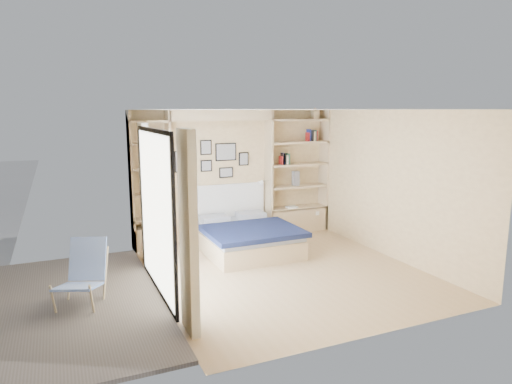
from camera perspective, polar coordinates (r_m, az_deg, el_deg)
name	(u,v)px	position (r m, az deg, el deg)	size (l,w,h in m)	color
ground	(285,271)	(7.27, 3.60, -9.87)	(4.50, 4.50, 0.00)	tan
room_shell	(227,190)	(8.20, -3.60, 0.22)	(4.50, 4.50, 4.50)	beige
bed	(245,236)	(8.21, -1.35, -5.58)	(1.59, 1.98, 1.07)	tan
photo_gallery	(211,157)	(8.76, -5.64, 4.31)	(1.48, 0.02, 0.82)	black
reading_lamps	(223,185)	(8.67, -4.17, 0.91)	(1.92, 0.12, 0.15)	silver
shelf_decor	(291,150)	(9.25, 4.37, 5.30)	(3.52, 0.23, 2.03)	#A51E1E
deck	(30,311)	(6.57, -26.42, -13.22)	(3.20, 4.00, 0.05)	#6B5B4F
deck_chair	(83,273)	(6.43, -20.81, -9.48)	(0.77, 0.95, 0.84)	tan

